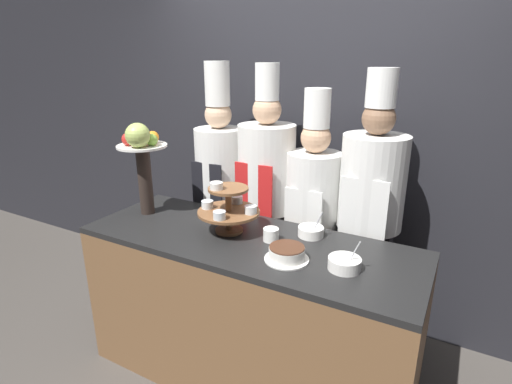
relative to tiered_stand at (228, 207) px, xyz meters
The scene contains 12 objects.
wall_back 0.97m from the tiered_stand, 80.63° to the left, with size 10.00×0.06×2.80m.
buffet_counter 0.64m from the tiered_stand, 14.97° to the right, with size 1.93×0.69×0.94m.
tiered_stand is the anchor object (origin of this frame).
fruit_pedestal 0.67m from the tiered_stand, behind, with size 0.31×0.31×0.60m.
cake_round 0.48m from the tiered_stand, 19.20° to the right, with size 0.23×0.23×0.07m.
cup_white 0.30m from the tiered_stand, ahead, with size 0.09×0.09×0.07m.
serving_bowl_near 0.74m from the tiered_stand, ahead, with size 0.16×0.16×0.16m.
serving_bowl_far 0.49m from the tiered_stand, 20.85° to the left, with size 0.15×0.15×0.16m.
chef_left 0.68m from the tiered_stand, 127.75° to the left, with size 0.35×0.35×1.88m.
chef_center_left 0.54m from the tiered_stand, 93.12° to the left, with size 0.39×0.39×1.87m.
chef_center_right 0.64m from the tiered_stand, 59.43° to the left, with size 0.35×0.35×1.73m.
chef_right 0.87m from the tiered_stand, 37.82° to the left, with size 0.39×0.39×1.85m.
Camera 1 is at (1.02, -1.41, 1.90)m, focal length 28.00 mm.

